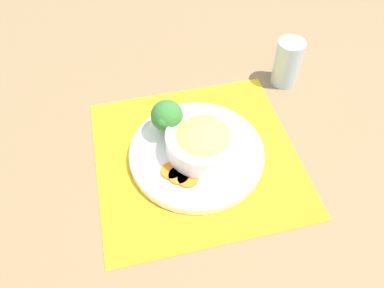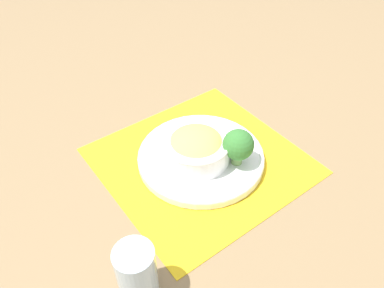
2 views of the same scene
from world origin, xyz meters
TOP-DOWN VIEW (x-y plane):
  - ground_plane at (0.00, 0.00)m, footprint 4.00×4.00m
  - placemat at (0.00, 0.00)m, footprint 0.47×0.48m
  - plate at (0.00, 0.00)m, footprint 0.29×0.29m
  - bowl at (-0.00, -0.01)m, footprint 0.16×0.16m
  - broccoli_floret at (0.06, 0.06)m, footprint 0.07×0.07m
  - carrot_slice_near at (-0.05, 0.06)m, footprint 0.04×0.04m
  - carrot_slice_middle at (-0.06, 0.04)m, footprint 0.04×0.04m
  - carrot_slice_far at (-0.07, 0.02)m, footprint 0.04×0.04m
  - water_glass at (0.22, -0.25)m, footprint 0.07×0.07m

SIDE VIEW (x-z plane):
  - ground_plane at x=0.00m, z-range 0.00..0.00m
  - placemat at x=0.00m, z-range 0.00..0.00m
  - plate at x=0.00m, z-range 0.00..0.03m
  - carrot_slice_near at x=-0.05m, z-range 0.02..0.03m
  - carrot_slice_middle at x=-0.06m, z-range 0.02..0.03m
  - carrot_slice_far at x=-0.07m, z-range 0.02..0.03m
  - bowl at x=0.00m, z-range 0.02..0.09m
  - water_glass at x=0.22m, z-range -0.01..0.11m
  - broccoli_floret at x=0.06m, z-range 0.03..0.12m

